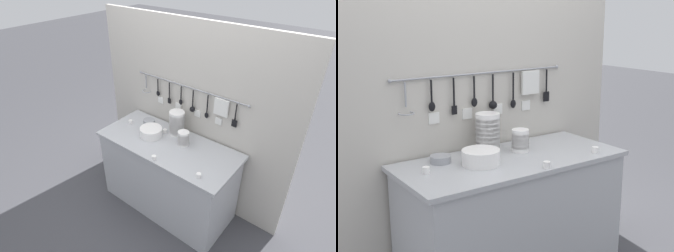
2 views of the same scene
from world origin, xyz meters
TOP-DOWN VIEW (x-y plane):
  - ground_plane at (0.00, 0.00)m, footprint 20.00×20.00m
  - counter at (0.00, 0.00)m, footprint 1.44×0.63m
  - back_wall at (0.00, 0.35)m, footprint 2.24×0.11m
  - bowl_stack_back_corner at (-0.04, 0.20)m, footprint 0.16×0.16m
  - bowl_stack_nested_right at (0.13, 0.08)m, footprint 0.11×0.11m
  - plate_stack at (-0.22, -0.00)m, footprint 0.23×0.23m
  - steel_mixing_bowl at (-0.40, 0.17)m, footprint 0.13×0.13m
  - cup_back_left at (-0.56, 0.04)m, footprint 0.04×0.04m
  - cup_back_right at (0.06, -0.28)m, footprint 0.04×0.04m
  - cup_beside_plates at (0.51, -0.22)m, footprint 0.04×0.04m
  - cup_front_left at (-0.14, 0.13)m, footprint 0.04×0.04m

SIDE VIEW (x-z plane):
  - ground_plane at x=0.00m, z-range 0.00..0.00m
  - counter at x=0.00m, z-range 0.00..0.84m
  - cup_back_left at x=-0.56m, z-range 0.84..0.88m
  - cup_back_right at x=0.06m, z-range 0.84..0.88m
  - cup_beside_plates at x=0.51m, z-range 0.84..0.88m
  - cup_front_left at x=-0.14m, z-range 0.84..0.88m
  - steel_mixing_bowl at x=-0.40m, z-range 0.84..0.88m
  - plate_stack at x=-0.22m, z-range 0.84..0.93m
  - bowl_stack_nested_right at x=0.13m, z-range 0.84..0.99m
  - bowl_stack_back_corner at x=-0.04m, z-range 0.84..1.09m
  - back_wall at x=0.00m, z-range 0.00..1.98m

